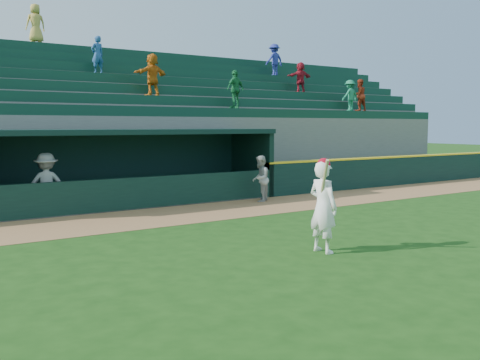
# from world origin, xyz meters

# --- Properties ---
(ground) EXTENTS (120.00, 120.00, 0.00)m
(ground) POSITION_xyz_m (0.00, 0.00, 0.00)
(ground) COLOR #1A4010
(ground) RESTS_ON ground
(warning_track) EXTENTS (40.00, 3.00, 0.01)m
(warning_track) POSITION_xyz_m (0.00, 4.90, 0.01)
(warning_track) COLOR #99673D
(warning_track) RESTS_ON ground
(field_wall_right) EXTENTS (15.50, 0.30, 1.20)m
(field_wall_right) POSITION_xyz_m (12.25, 6.55, 0.60)
(field_wall_right) COLOR black
(field_wall_right) RESTS_ON ground
(wall_stripe_right) EXTENTS (15.50, 0.32, 0.06)m
(wall_stripe_right) POSITION_xyz_m (12.25, 6.55, 1.23)
(wall_stripe_right) COLOR yellow
(wall_stripe_right) RESTS_ON field_wall_right
(dugout_player_front) EXTENTS (0.97, 0.95, 1.57)m
(dugout_player_front) POSITION_xyz_m (3.63, 5.77, 0.79)
(dugout_player_front) COLOR #AAAAA4
(dugout_player_front) RESTS_ON ground
(dugout_player_inside) EXTENTS (1.29, 0.92, 1.80)m
(dugout_player_inside) POSITION_xyz_m (-3.11, 6.98, 0.90)
(dugout_player_inside) COLOR gray
(dugout_player_inside) RESTS_ON ground
(dugout) EXTENTS (9.40, 2.80, 2.46)m
(dugout) POSITION_xyz_m (0.00, 8.00, 1.36)
(dugout) COLOR slate
(dugout) RESTS_ON ground
(stands) EXTENTS (34.50, 6.31, 7.55)m
(stands) POSITION_xyz_m (0.00, 12.56, 2.40)
(stands) COLOR slate
(stands) RESTS_ON ground
(batter_at_plate) EXTENTS (0.58, 0.81, 1.95)m
(batter_at_plate) POSITION_xyz_m (0.39, -0.85, 0.97)
(batter_at_plate) COLOR white
(batter_at_plate) RESTS_ON ground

